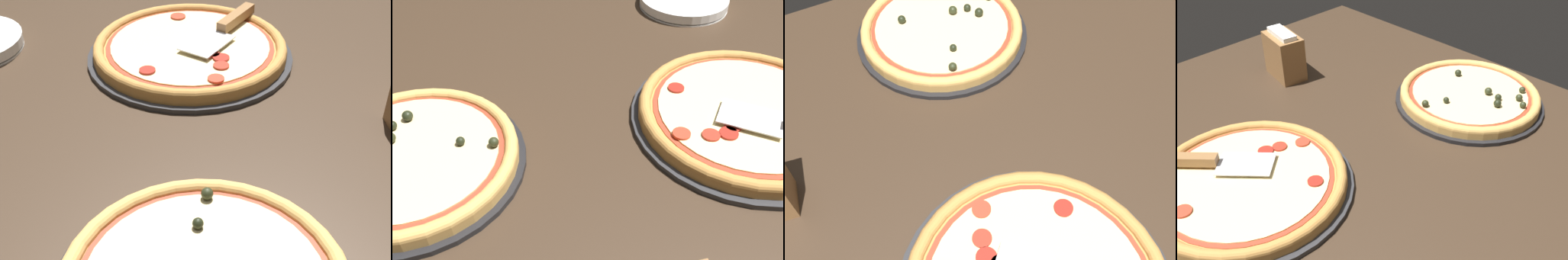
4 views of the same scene
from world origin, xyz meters
The scene contains 6 objects.
ground_plane centered at (0.00, 0.00, -1.80)cm, with size 136.16×123.31×3.60cm, color #38281C.
pizza_pan_front centered at (-8.35, -17.70, 0.50)cm, with size 40.63×40.63×1.00cm, color #2D2D30.
pizza_front centered at (-8.35, -17.68, 2.35)cm, with size 38.19×38.19×2.74cm.
pizza_pan_back centered at (3.73, 38.25, 0.50)cm, with size 36.25×36.25×1.00cm, color black.
pizza_back centered at (3.77, 38.25, 2.39)cm, with size 34.08×34.08×3.92cm.
plate_stack centered at (34.90, -32.32, 1.40)cm, with size 22.11×22.11×2.80cm.
Camera 2 is at (-54.48, 32.95, 53.16)cm, focal length 42.00 mm.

